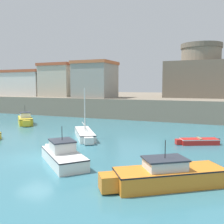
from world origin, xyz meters
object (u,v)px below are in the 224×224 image
object	(u,v)px
harbor_shed_near_wharf	(95,79)
harbor_shed_far_end	(27,83)
dinghy_red_0	(198,141)
motorboat_yellow_2	(25,120)
motorboat_orange_5	(166,175)
sailboat_white_4	(85,134)
harbor_shed_mid_row	(62,80)
motorboat_white_3	(63,155)
fortress	(200,77)

from	to	relation	value
harbor_shed_near_wharf	harbor_shed_far_end	world-z (taller)	harbor_shed_near_wharf
dinghy_red_0	motorboat_yellow_2	bearing A→B (deg)	170.92
motorboat_yellow_2	motorboat_orange_5	size ratio (longest dim) A/B	0.81
dinghy_red_0	sailboat_white_4	world-z (taller)	sailboat_white_4
harbor_shed_near_wharf	harbor_shed_mid_row	xyz separation A→B (m)	(-8.00, 2.05, 0.01)
motorboat_yellow_2	motorboat_white_3	size ratio (longest dim) A/B	0.93
motorboat_white_3	motorboat_yellow_2	bearing A→B (deg)	138.55
harbor_shed_far_end	sailboat_white_4	bearing A→B (deg)	-39.21
harbor_shed_near_wharf	harbor_shed_mid_row	distance (m)	8.26
harbor_shed_far_end	motorboat_yellow_2	bearing A→B (deg)	-49.96
fortress	harbor_shed_near_wharf	world-z (taller)	fortress
motorboat_white_3	harbor_shed_far_end	bearing A→B (deg)	134.33
dinghy_red_0	harbor_shed_far_end	size ratio (longest dim) A/B	0.38
motorboat_yellow_2	harbor_shed_near_wharf	distance (m)	14.37
dinghy_red_0	harbor_shed_mid_row	xyz separation A→B (m)	(-26.16, 18.28, 5.78)
harbor_shed_mid_row	sailboat_white_4	bearing A→B (deg)	-51.26
motorboat_white_3	harbor_shed_far_end	world-z (taller)	harbor_shed_far_end
motorboat_yellow_2	harbor_shed_near_wharf	world-z (taller)	harbor_shed_near_wharf
harbor_shed_near_wharf	harbor_shed_mid_row	bearing A→B (deg)	165.65
harbor_shed_near_wharf	dinghy_red_0	bearing A→B (deg)	-41.80
motorboat_white_3	motorboat_orange_5	distance (m)	7.12
fortress	motorboat_orange_5	bearing A→B (deg)	-87.49
dinghy_red_0	sailboat_white_4	distance (m)	10.39
motorboat_yellow_2	sailboat_white_4	bearing A→B (deg)	-23.17
motorboat_yellow_2	fortress	world-z (taller)	fortress
dinghy_red_0	harbor_shed_near_wharf	bearing A→B (deg)	138.20
harbor_shed_mid_row	motorboat_white_3	bearing A→B (deg)	-55.97
dinghy_red_0	motorboat_white_3	distance (m)	11.94
dinghy_red_0	sailboat_white_4	size ratio (longest dim) A/B	0.63
sailboat_white_4	fortress	world-z (taller)	fortress
harbor_shed_mid_row	harbor_shed_far_end	distance (m)	8.02
motorboat_white_3	fortress	distance (m)	35.46
motorboat_orange_5	harbor_shed_far_end	size ratio (longest dim) A/B	0.63
sailboat_white_4	fortress	distance (m)	28.68
dinghy_red_0	motorboat_orange_5	bearing A→B (deg)	-93.18
harbor_shed_near_wharf	harbor_shed_mid_row	world-z (taller)	harbor_shed_mid_row
sailboat_white_4	motorboat_orange_5	bearing A→B (deg)	-42.90
motorboat_orange_5	fortress	xyz separation A→B (m)	(-1.57, 35.80, 6.03)
dinghy_red_0	motorboat_white_3	xyz separation A→B (m)	(-7.58, -9.22, 0.27)
sailboat_white_4	harbor_shed_near_wharf	distance (m)	20.21
motorboat_yellow_2	harbor_shed_near_wharf	size ratio (longest dim) A/B	0.76
dinghy_red_0	harbor_shed_mid_row	world-z (taller)	harbor_shed_mid_row
motorboat_orange_5	harbor_shed_mid_row	xyz separation A→B (m)	(-25.57, 28.79, 5.49)
dinghy_red_0	harbor_shed_near_wharf	size ratio (longest dim) A/B	0.58
motorboat_white_3	sailboat_white_4	size ratio (longest dim) A/B	0.90
dinghy_red_0	harbor_shed_far_end	bearing A→B (deg)	152.24
dinghy_red_0	motorboat_orange_5	distance (m)	10.53
motorboat_white_3	harbor_shed_near_wharf	xyz separation A→B (m)	(-10.57, 25.45, 5.51)
motorboat_yellow_2	sailboat_white_4	world-z (taller)	sailboat_white_4
dinghy_red_0	motorboat_orange_5	size ratio (longest dim) A/B	0.61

